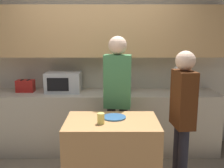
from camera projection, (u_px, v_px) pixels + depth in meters
back_wall at (99, 50)px, 4.10m from camera, size 6.40×0.40×2.70m
back_counter at (98, 121)px, 4.04m from camera, size 3.60×0.62×0.92m
kitchen_island at (112, 158)px, 2.91m from camera, size 1.00×0.66×0.88m
microwave at (64, 82)px, 3.97m from camera, size 0.52×0.39×0.30m
toaster at (26, 86)px, 3.98m from camera, size 0.26×0.16×0.18m
potted_plant at (177, 79)px, 3.96m from camera, size 0.14×0.14×0.40m
bottle_0 at (117, 87)px, 3.92m from camera, size 0.08×0.08×0.22m
bottle_1 at (124, 85)px, 4.00m from camera, size 0.07×0.07×0.27m
bottle_2 at (129, 84)px, 3.95m from camera, size 0.07×0.07×0.33m
plate_on_island at (114, 117)px, 2.90m from camera, size 0.26×0.26×0.01m
cup_0 at (101, 118)px, 2.71m from camera, size 0.08×0.08×0.11m
person_left at (118, 92)px, 3.36m from camera, size 0.36×0.23×1.77m
person_center at (183, 111)px, 2.88m from camera, size 0.22×0.36×1.63m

